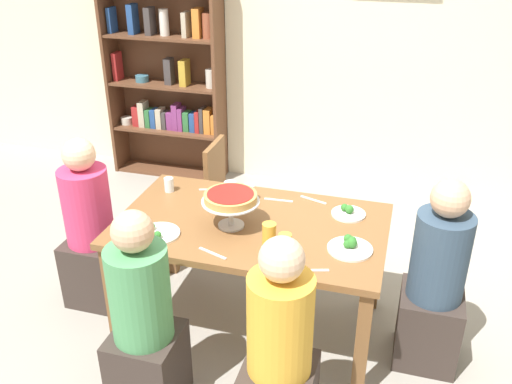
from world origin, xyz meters
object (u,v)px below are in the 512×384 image
object	(u,v)px
diner_near_right	(279,360)
chair_far_left	(230,194)
water_glass_clear_near	(249,193)
cutlery_fork_near	(313,200)
diner_near_left	(144,328)
cutlery_knife_near	(213,253)
salad_plate_near_diner	(348,212)
diner_head_west	(91,235)
water_glass_clear_spare	(169,185)
cutlery_spare_fork	(311,270)
beer_glass_amber_tall	(269,237)
salad_plate_spare	(350,246)
dining_table	(251,236)
cutlery_knife_far	(213,189)
diner_head_east	(434,288)
salad_plate_far_diner	(158,233)
deep_dish_pizza_stand	(231,200)
beer_glass_amber_short	(285,246)
cutlery_fork_far	(279,200)
water_glass_clear_far	(230,189)

from	to	relation	value
diner_near_right	chair_far_left	size ratio (longest dim) A/B	1.32
water_glass_clear_near	cutlery_fork_near	xyz separation A→B (m)	(0.39, 0.11, -0.05)
diner_near_left	water_glass_clear_near	world-z (taller)	diner_near_left
diner_near_right	cutlery_fork_near	distance (m)	1.17
chair_far_left	cutlery_knife_near	world-z (taller)	chair_far_left
salad_plate_near_diner	cutlery_fork_near	xyz separation A→B (m)	(-0.23, 0.12, -0.01)
diner_head_west	salad_plate_near_diner	xyz separation A→B (m)	(1.58, 0.27, 0.26)
water_glass_clear_spare	cutlery_spare_fork	xyz separation A→B (m)	(1.04, -0.62, -0.04)
beer_glass_amber_tall	diner_near_left	bearing A→B (deg)	-135.77
salad_plate_spare	diner_near_right	bearing A→B (deg)	-108.91
dining_table	water_glass_clear_near	size ratio (longest dim) A/B	15.01
cutlery_spare_fork	diner_near_right	bearing A→B (deg)	-115.68
cutlery_knife_far	diner_head_east	bearing A→B (deg)	148.52
chair_far_left	salad_plate_far_diner	xyz separation A→B (m)	(-0.06, -1.06, 0.27)
water_glass_clear_near	salad_plate_spare	bearing A→B (deg)	-29.64
water_glass_clear_near	dining_table	bearing A→B (deg)	-70.37
diner_head_west	deep_dish_pizza_stand	distance (m)	1.05
diner_head_east	salad_plate_near_diner	xyz separation A→B (m)	(-0.53, 0.25, 0.26)
diner_near_right	water_glass_clear_spare	distance (m)	1.44
diner_head_east	cutlery_knife_near	size ratio (longest dim) A/B	6.39
diner_near_right	cutlery_knife_far	distance (m)	1.34
water_glass_clear_near	cutlery_knife_near	bearing A→B (deg)	-90.77
water_glass_clear_near	cutlery_spare_fork	world-z (taller)	water_glass_clear_near
beer_glass_amber_short	salad_plate_near_diner	bearing A→B (deg)	64.46
beer_glass_amber_tall	water_glass_clear_near	xyz separation A→B (m)	(-0.26, 0.50, -0.03)
salad_plate_near_diner	cutlery_knife_near	world-z (taller)	salad_plate_near_diner
diner_near_right	salad_plate_far_diner	bearing A→B (deg)	58.90
beer_glass_amber_tall	cutlery_fork_far	world-z (taller)	beer_glass_amber_tall
diner_head_west	salad_plate_near_diner	world-z (taller)	diner_head_west
water_glass_clear_near	salad_plate_far_diner	bearing A→B (deg)	-124.21
diner_head_east	cutlery_fork_far	world-z (taller)	diner_head_east
diner_near_right	deep_dish_pizza_stand	bearing A→B (deg)	33.38
diner_head_west	water_glass_clear_spare	xyz separation A→B (m)	(0.44, 0.27, 0.29)
diner_head_east	water_glass_clear_spare	bearing A→B (deg)	-8.21
diner_near_right	water_glass_clear_near	bearing A→B (deg)	23.88
diner_near_left	cutlery_knife_near	world-z (taller)	diner_near_left
water_glass_clear_near	cutlery_fork_far	bearing A→B (deg)	15.24
beer_glass_amber_tall	water_glass_clear_near	distance (m)	0.57
deep_dish_pizza_stand	salad_plate_far_diner	bearing A→B (deg)	-150.12
cutlery_knife_near	chair_far_left	bearing A→B (deg)	124.42
diner_near_left	salad_plate_spare	distance (m)	1.14
diner_head_west	chair_far_left	bearing A→B (deg)	50.76
cutlery_knife_far	beer_glass_amber_tall	bearing A→B (deg)	114.35
beer_glass_amber_tall	cutlery_fork_near	bearing A→B (deg)	78.78
chair_far_left	water_glass_clear_spare	world-z (taller)	chair_far_left
diner_near_left	water_glass_clear_far	distance (m)	1.07
water_glass_clear_spare	cutlery_fork_near	xyz separation A→B (m)	(0.91, 0.13, -0.04)
dining_table	salad_plate_far_diner	bearing A→B (deg)	-149.28
cutlery_fork_near	cutlery_fork_far	world-z (taller)	same
cutlery_fork_far	beer_glass_amber_short	bearing A→B (deg)	103.69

